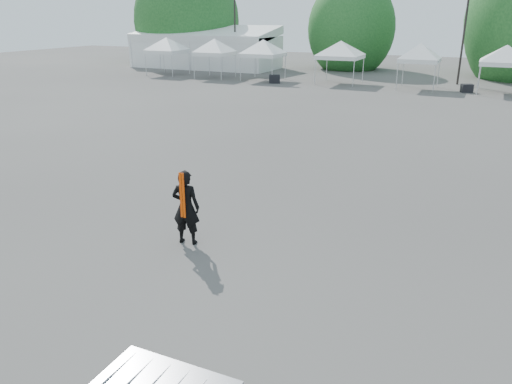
% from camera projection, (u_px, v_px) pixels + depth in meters
% --- Properties ---
extents(ground, '(120.00, 120.00, 0.00)m').
position_uv_depth(ground, '(257.00, 219.00, 13.85)').
color(ground, '#474442').
rests_on(ground, ground).
extents(marquee, '(15.00, 6.25, 4.23)m').
position_uv_depth(marquee, '(205.00, 48.00, 51.77)').
color(marquee, white).
rests_on(marquee, ground).
extents(light_pole_west, '(0.60, 0.25, 10.30)m').
position_uv_depth(light_pole_west, '(235.00, 9.00, 48.06)').
color(light_pole_west, black).
rests_on(light_pole_west, ground).
extents(light_pole_east, '(0.60, 0.25, 9.80)m').
position_uv_depth(light_pole_east, '(467.00, 11.00, 38.15)').
color(light_pole_east, black).
rests_on(light_pole_east, ground).
extents(tree_far_w, '(4.80, 4.80, 7.30)m').
position_uv_depth(tree_far_w, '(187.00, 21.00, 55.05)').
color(tree_far_w, '#382314').
rests_on(tree_far_w, ground).
extents(tree_mid_w, '(4.16, 4.16, 6.33)m').
position_uv_depth(tree_mid_w, '(351.00, 29.00, 49.86)').
color(tree_mid_w, '#382314').
rests_on(tree_mid_w, ground).
extents(tent_a, '(4.34, 4.34, 3.88)m').
position_uv_depth(tent_a, '(166.00, 40.00, 45.41)').
color(tent_a, silver).
rests_on(tent_a, ground).
extents(tent_b, '(4.06, 4.06, 3.88)m').
position_uv_depth(tent_b, '(214.00, 42.00, 43.08)').
color(tent_b, silver).
rests_on(tent_b, ground).
extents(tent_c, '(4.35, 4.35, 3.88)m').
position_uv_depth(tent_c, '(263.00, 43.00, 41.65)').
color(tent_c, silver).
rests_on(tent_c, ground).
extents(tent_d, '(4.70, 4.70, 3.88)m').
position_uv_depth(tent_d, '(341.00, 44.00, 39.72)').
color(tent_d, silver).
rests_on(tent_d, ground).
extents(tent_e, '(4.01, 4.01, 3.88)m').
position_uv_depth(tent_e, '(421.00, 47.00, 36.72)').
color(tent_e, silver).
rests_on(tent_e, ground).
extents(tent_f, '(4.55, 4.55, 3.88)m').
position_uv_depth(tent_f, '(507.00, 49.00, 34.64)').
color(tent_f, silver).
rests_on(tent_f, ground).
extents(man, '(0.76, 0.57, 1.88)m').
position_uv_depth(man, '(186.00, 207.00, 12.10)').
color(man, black).
rests_on(man, ground).
extents(barrier_mid, '(2.13, 1.08, 0.07)m').
position_uv_depth(barrier_mid, '(166.00, 384.00, 7.62)').
color(barrier_mid, gray).
rests_on(barrier_mid, ground).
extents(crate_west, '(1.06, 0.96, 0.67)m').
position_uv_depth(crate_west, '(274.00, 79.00, 40.65)').
color(crate_west, black).
rests_on(crate_west, ground).
extents(crate_mid, '(0.93, 0.83, 0.60)m').
position_uv_depth(crate_mid, '(467.00, 88.00, 35.86)').
color(crate_mid, black).
rests_on(crate_mid, ground).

